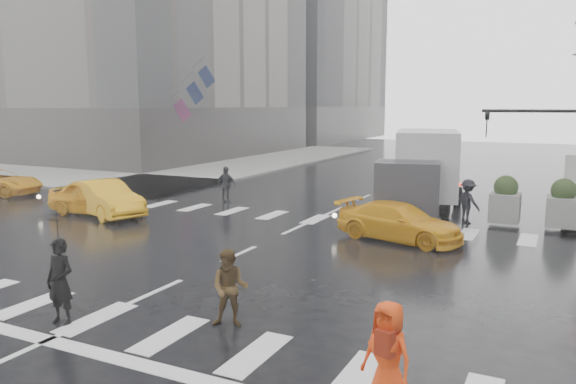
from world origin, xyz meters
The scene contains 16 objects.
ground centered at (0.00, 0.00, 0.00)m, with size 120.00×120.00×0.00m, color black.
sidewalk_nw centered at (-19.50, 17.50, 0.07)m, with size 35.00×35.00×0.15m, color slate.
road_markings centered at (0.00, 0.00, 0.01)m, with size 18.00×48.00×0.01m, color silver, non-canonical shape.
traffic_signal_pole centered at (9.01, 8.01, 3.22)m, with size 4.45×0.42×4.50m.
planter_west centered at (7.00, 8.20, 0.98)m, with size 1.10×1.10×1.80m.
planter_mid centered at (9.00, 8.20, 0.98)m, with size 1.10×1.10×1.80m.
flag_cluster centered at (-15.08, 18.50, 5.64)m, with size 2.87×3.06×4.69m.
pedestrian_black centered at (-0.45, -6.52, 1.57)m, with size 1.02×1.04×2.43m.
pedestrian_brown centered at (2.85, -5.05, 0.83)m, with size 0.80×0.63×1.66m, color #48341A.
pedestrian_orange centered at (6.75, -6.80, 0.87)m, with size 0.98×0.80×1.73m.
pedestrian_far_a centered at (-5.37, 7.68, 0.87)m, with size 1.02×0.62×1.74m, color black.
pedestrian_far_b centered at (5.64, 7.99, 0.87)m, with size 1.12×0.62×1.74m, color black.
taxi_front centered at (-8.74, 2.78, 0.73)m, with size 1.73×4.29×1.46m, color #EC9F0C.
taxi_mid centered at (-8.27, 2.75, 0.74)m, with size 1.57×4.52×1.49m, color #EC9F0C.
taxi_rear centered at (4.00, 3.99, 0.64)m, with size 1.80×3.91×1.29m, color #EC9F0C.
box_truck centered at (3.59, 8.89, 1.88)m, with size 2.49×6.63×3.52m.
Camera 1 is at (8.94, -14.62, 4.62)m, focal length 35.00 mm.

